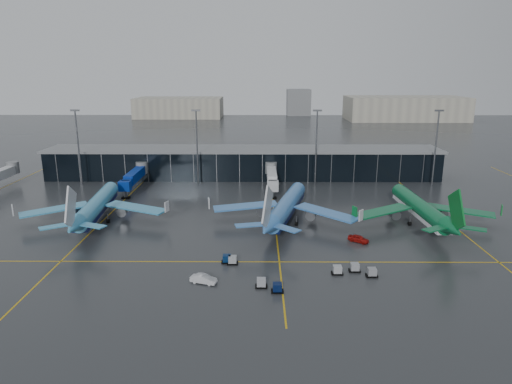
{
  "coord_description": "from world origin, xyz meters",
  "views": [
    {
      "loc": [
        5.76,
        -101.61,
        38.1
      ],
      "look_at": [
        5.0,
        18.0,
        6.0
      ],
      "focal_mm": 32.0,
      "sensor_mm": 36.0,
      "label": 1
    }
  ],
  "objects_px": {
    "baggage_carts": "(294,271)",
    "mobile_airstair": "(277,223)",
    "airliner_arkefly": "(96,195)",
    "service_van_white": "(204,279)",
    "airliner_klm_near": "(287,196)",
    "service_van_red": "(358,239)",
    "airliner_aer_lingus": "(420,198)"
  },
  "relations": [
    {
      "from": "baggage_carts",
      "to": "mobile_airstair",
      "type": "relative_size",
      "value": 8.63
    },
    {
      "from": "service_van_red",
      "to": "baggage_carts",
      "type": "bearing_deg",
      "value": 175.25
    },
    {
      "from": "airliner_klm_near",
      "to": "baggage_carts",
      "type": "height_order",
      "value": "airliner_klm_near"
    },
    {
      "from": "airliner_klm_near",
      "to": "baggage_carts",
      "type": "relative_size",
      "value": 1.5
    },
    {
      "from": "airliner_arkefly",
      "to": "baggage_carts",
      "type": "xyz_separation_m",
      "value": [
        48.78,
        -32.47,
        -6.05
      ]
    },
    {
      "from": "airliner_arkefly",
      "to": "baggage_carts",
      "type": "distance_m",
      "value": 58.91
    },
    {
      "from": "airliner_arkefly",
      "to": "mobile_airstair",
      "type": "bearing_deg",
      "value": -9.97
    },
    {
      "from": "airliner_klm_near",
      "to": "mobile_airstair",
      "type": "distance_m",
      "value": 7.52
    },
    {
      "from": "airliner_aer_lingus",
      "to": "service_van_red",
      "type": "relative_size",
      "value": 8.94
    },
    {
      "from": "baggage_carts",
      "to": "service_van_white",
      "type": "bearing_deg",
      "value": -168.24
    },
    {
      "from": "service_van_red",
      "to": "service_van_white",
      "type": "height_order",
      "value": "service_van_red"
    },
    {
      "from": "airliner_arkefly",
      "to": "baggage_carts",
      "type": "bearing_deg",
      "value": -38.56
    },
    {
      "from": "mobile_airstair",
      "to": "service_van_red",
      "type": "relative_size",
      "value": 0.72
    },
    {
      "from": "baggage_carts",
      "to": "mobile_airstair",
      "type": "distance_m",
      "value": 28.44
    },
    {
      "from": "airliner_aer_lingus",
      "to": "service_van_white",
      "type": "xyz_separation_m",
      "value": [
        -51.28,
        -34.83,
        -5.82
      ]
    },
    {
      "from": "baggage_carts",
      "to": "service_van_red",
      "type": "distance_m",
      "value": 23.68
    },
    {
      "from": "service_van_red",
      "to": "service_van_white",
      "type": "xyz_separation_m",
      "value": [
        -32.96,
        -20.95,
        -0.0
      ]
    },
    {
      "from": "mobile_airstair",
      "to": "service_van_white",
      "type": "relative_size",
      "value": 0.7
    },
    {
      "from": "airliner_aer_lingus",
      "to": "mobile_airstair",
      "type": "relative_size",
      "value": 12.32
    },
    {
      "from": "baggage_carts",
      "to": "mobile_airstair",
      "type": "xyz_separation_m",
      "value": [
        -2.24,
        28.35,
        0.01
      ]
    },
    {
      "from": "airliner_arkefly",
      "to": "mobile_airstair",
      "type": "relative_size",
      "value": 12.64
    },
    {
      "from": "airliner_aer_lingus",
      "to": "service_van_red",
      "type": "distance_m",
      "value": 23.7
    },
    {
      "from": "airliner_klm_near",
      "to": "service_van_white",
      "type": "distance_m",
      "value": 39.77
    },
    {
      "from": "baggage_carts",
      "to": "service_van_white",
      "type": "height_order",
      "value": "baggage_carts"
    },
    {
      "from": "airliner_klm_near",
      "to": "airliner_arkefly",
      "type": "bearing_deg",
      "value": -165.84
    },
    {
      "from": "baggage_carts",
      "to": "service_van_white",
      "type": "relative_size",
      "value": 6.07
    },
    {
      "from": "airliner_arkefly",
      "to": "airliner_aer_lingus",
      "type": "distance_m",
      "value": 83.13
    },
    {
      "from": "airliner_arkefly",
      "to": "service_van_red",
      "type": "height_order",
      "value": "airliner_arkefly"
    },
    {
      "from": "service_van_white",
      "to": "airliner_aer_lingus",
      "type": "bearing_deg",
      "value": -38.47
    },
    {
      "from": "service_van_white",
      "to": "baggage_carts",
      "type": "bearing_deg",
      "value": -60.89
    },
    {
      "from": "mobile_airstair",
      "to": "service_van_white",
      "type": "xyz_separation_m",
      "value": [
        -14.69,
        -31.88,
        0.05
      ]
    },
    {
      "from": "airliner_aer_lingus",
      "to": "baggage_carts",
      "type": "bearing_deg",
      "value": -139.79
    }
  ]
}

